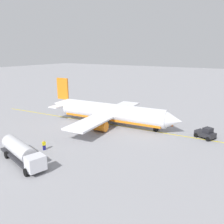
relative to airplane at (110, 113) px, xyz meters
name	(u,v)px	position (x,y,z in m)	size (l,w,h in m)	color
ground_plane	(112,125)	(0.46, 0.04, -2.76)	(400.00, 400.00, 0.00)	#939399
airplane	(110,113)	(0.00, 0.00, 0.00)	(32.39, 27.31, 9.88)	white
fuel_tanker	(22,152)	(-0.98, -22.89, -1.03)	(11.63, 5.32, 3.15)	#2D2D33
pushback_tug	(206,133)	(20.17, 2.43, -1.75)	(4.10, 3.46, 2.20)	#232328
refueling_worker	(44,145)	(-1.86, -17.86, -1.94)	(0.54, 0.62, 1.71)	navy
safety_cone_nose	(172,125)	(12.34, 6.36, -2.43)	(0.59, 0.59, 0.66)	#F2590F
safety_cone_wingtip	(167,124)	(11.29, 5.95, -2.44)	(0.58, 0.58, 0.64)	#F2590F
taxi_line_marking	(112,125)	(0.46, 0.04, -2.76)	(65.95, 0.30, 0.01)	yellow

